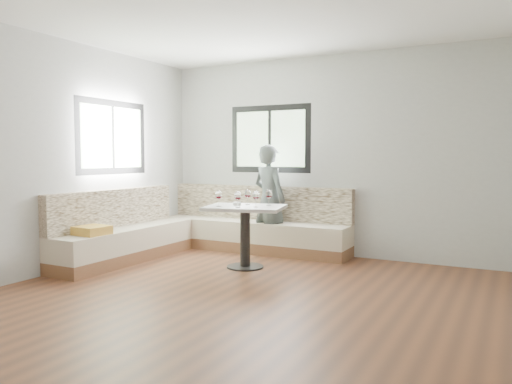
% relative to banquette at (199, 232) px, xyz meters
% --- Properties ---
extents(room, '(5.01, 5.01, 2.81)m').
position_rel_banquette_xyz_m(room, '(1.51, -1.55, 1.08)').
color(room, brown).
rests_on(room, ground).
extents(banquette, '(2.90, 2.80, 0.95)m').
position_rel_banquette_xyz_m(banquette, '(0.00, 0.00, 0.00)').
color(banquette, brown).
rests_on(banquette, ground).
extents(table, '(1.09, 0.94, 0.78)m').
position_rel_banquette_xyz_m(table, '(0.97, -0.41, 0.25)').
color(table, black).
rests_on(table, ground).
extents(person, '(0.66, 0.55, 1.56)m').
position_rel_banquette_xyz_m(person, '(0.84, 0.54, 0.45)').
color(person, '#495250').
rests_on(person, ground).
extents(olive_ramekin, '(0.10, 0.10, 0.04)m').
position_rel_banquette_xyz_m(olive_ramekin, '(0.84, -0.38, 0.47)').
color(olive_ramekin, white).
rests_on(olive_ramekin, table).
extents(wine_glass_a, '(0.09, 0.09, 0.20)m').
position_rel_banquette_xyz_m(wine_glass_a, '(0.71, -0.62, 0.58)').
color(wine_glass_a, white).
rests_on(wine_glass_a, table).
extents(wine_glass_b, '(0.09, 0.09, 0.20)m').
position_rel_banquette_xyz_m(wine_glass_b, '(0.99, -0.63, 0.58)').
color(wine_glass_b, white).
rests_on(wine_glass_b, table).
extents(wine_glass_c, '(0.09, 0.09, 0.20)m').
position_rel_banquette_xyz_m(wine_glass_c, '(1.16, -0.49, 0.58)').
color(wine_glass_c, white).
rests_on(wine_glass_c, table).
extents(wine_glass_d, '(0.09, 0.09, 0.20)m').
position_rel_banquette_xyz_m(wine_glass_d, '(0.93, -0.27, 0.58)').
color(wine_glass_d, white).
rests_on(wine_glass_d, table).
extents(wine_glass_e, '(0.09, 0.09, 0.20)m').
position_rel_banquette_xyz_m(wine_glass_e, '(1.21, -0.23, 0.58)').
color(wine_glass_e, white).
rests_on(wine_glass_e, table).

